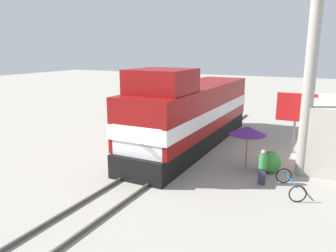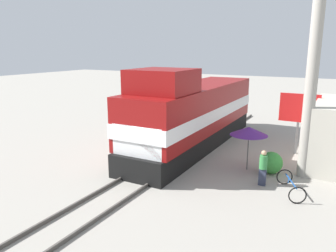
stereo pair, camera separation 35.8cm
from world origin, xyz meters
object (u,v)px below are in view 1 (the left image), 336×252
(locomotive, at_px, (190,114))
(person_bystander, at_px, (263,166))
(utility_pole, at_px, (311,66))
(vendor_umbrella, at_px, (248,131))
(bicycle, at_px, (290,184))
(billboard_sign, at_px, (296,110))

(locomotive, bearing_deg, person_bystander, -36.34)
(utility_pole, distance_m, vendor_umbrella, 4.04)
(locomotive, relative_size, bicycle, 6.50)
(billboard_sign, bearing_deg, bicycle, -84.35)
(vendor_umbrella, height_order, billboard_sign, billboard_sign)
(utility_pole, distance_m, billboard_sign, 4.38)
(locomotive, height_order, person_bystander, locomotive)
(billboard_sign, bearing_deg, locomotive, -162.91)
(locomotive, distance_m, billboard_sign, 6.00)
(utility_pole, distance_m, bicycle, 5.28)
(locomotive, relative_size, vendor_umbrella, 6.12)
(vendor_umbrella, relative_size, person_bystander, 1.36)
(utility_pole, height_order, person_bystander, utility_pole)
(billboard_sign, height_order, bicycle, billboard_sign)
(locomotive, height_order, billboard_sign, locomotive)
(locomotive, relative_size, utility_pole, 1.32)
(locomotive, bearing_deg, vendor_umbrella, -28.19)
(utility_pole, height_order, billboard_sign, utility_pole)
(billboard_sign, xyz_separation_m, bicycle, (0.57, -5.78, -2.13))
(utility_pole, height_order, vendor_umbrella, utility_pole)
(utility_pole, xyz_separation_m, person_bystander, (-1.42, -2.04, -4.23))
(billboard_sign, xyz_separation_m, person_bystander, (-0.65, -5.49, -1.63))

